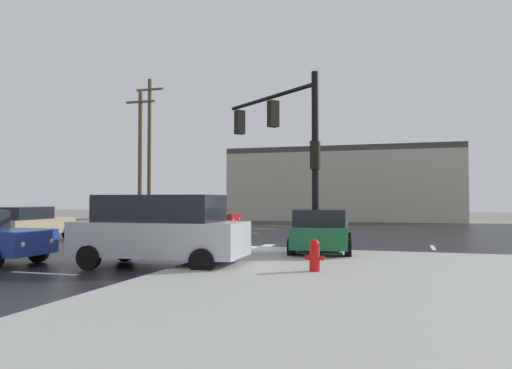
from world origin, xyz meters
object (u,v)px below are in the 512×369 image
object	(u,v)px
sedan_red	(200,216)
utility_pole_far	(140,155)
suv_silver	(160,229)
sedan_green	(322,230)
utility_pole_distant	(149,149)
fire_hydrant	(315,255)
sedan_tan	(28,223)
traffic_signal_mast	(288,137)

from	to	relation	value
sedan_red	utility_pole_far	bearing A→B (deg)	163.23
suv_silver	sedan_green	xyz separation A→B (m)	(3.88, 4.48, -0.24)
suv_silver	utility_pole_distant	xyz separation A→B (m)	(-11.50, 20.12, 4.63)
sedan_red	sedan_green	distance (m)	15.18
fire_hydrant	sedan_tan	world-z (taller)	sedan_tan
suv_silver	sedan_green	distance (m)	5.93
traffic_signal_mast	suv_silver	bearing A→B (deg)	94.53
fire_hydrant	sedan_green	size ratio (longest dim) A/B	0.17
traffic_signal_mast	sedan_tan	world-z (taller)	traffic_signal_mast
traffic_signal_mast	utility_pole_distant	world-z (taller)	utility_pole_distant
sedan_green	fire_hydrant	bearing A→B (deg)	-178.91
utility_pole_distant	sedan_green	bearing A→B (deg)	-45.49
fire_hydrant	suv_silver	distance (m)	4.50
traffic_signal_mast	sedan_red	size ratio (longest dim) A/B	1.30
fire_hydrant	sedan_red	world-z (taller)	sedan_red
utility_pole_far	traffic_signal_mast	bearing A→B (deg)	-45.31
traffic_signal_mast	utility_pole_far	size ratio (longest dim) A/B	0.61
suv_silver	sedan_tan	distance (m)	11.23
traffic_signal_mast	sedan_tan	size ratio (longest dim) A/B	1.26
fire_hydrant	sedan_green	world-z (taller)	sedan_green
sedan_tan	sedan_red	bearing A→B (deg)	-26.33
utility_pole_far	utility_pole_distant	distance (m)	2.40
fire_hydrant	sedan_tan	xyz separation A→B (m)	(-14.10, 6.12, 0.32)
utility_pole_distant	traffic_signal_mast	bearing A→B (deg)	-48.50
utility_pole_far	utility_pole_distant	world-z (taller)	utility_pole_distant
sedan_red	sedan_green	size ratio (longest dim) A/B	0.98
suv_silver	sedan_red	size ratio (longest dim) A/B	1.07
suv_silver	utility_pole_far	distance (m)	21.36
sedan_tan	sedan_green	world-z (taller)	same
suv_silver	sedan_red	world-z (taller)	suv_silver
sedan_tan	utility_pole_distant	bearing A→B (deg)	1.65
fire_hydrant	sedan_red	size ratio (longest dim) A/B	0.17
sedan_tan	utility_pole_far	world-z (taller)	utility_pole_far
sedan_tan	fire_hydrant	bearing A→B (deg)	-119.21
sedan_tan	utility_pole_far	size ratio (longest dim) A/B	0.49
sedan_red	utility_pole_distant	size ratio (longest dim) A/B	0.41
sedan_tan	suv_silver	bearing A→B (deg)	-126.62
sedan_tan	sedan_green	distance (m)	13.58
sedan_red	suv_silver	bearing A→B (deg)	-70.26
utility_pole_distant	fire_hydrant	bearing A→B (deg)	-52.07
utility_pole_far	sedan_red	bearing A→B (deg)	-17.19
utility_pole_distant	sedan_red	bearing A→B (deg)	-33.69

